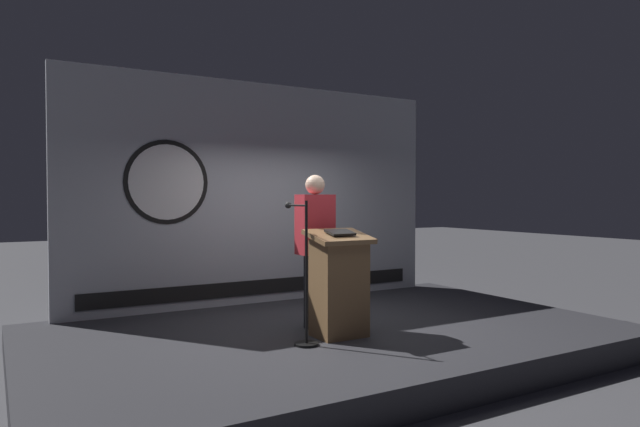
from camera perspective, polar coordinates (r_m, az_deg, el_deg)
ground_plane at (r=6.56m, az=1.08°, el=-14.00°), size 40.00×40.00×0.00m
stage_platform at (r=6.53m, az=1.08°, el=-12.73°), size 6.40×4.00×0.30m
banner_display at (r=7.95m, az=-6.04°, el=1.96°), size 5.45×0.12×3.06m
podium at (r=6.01m, az=1.94°, el=-7.12°), size 0.64×0.50×1.13m
speaker_person at (r=6.37m, az=-0.50°, el=-3.67°), size 0.40×0.26×1.72m
microphone_stand at (r=5.70m, az=-1.65°, el=-8.10°), size 0.24×0.55×1.44m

